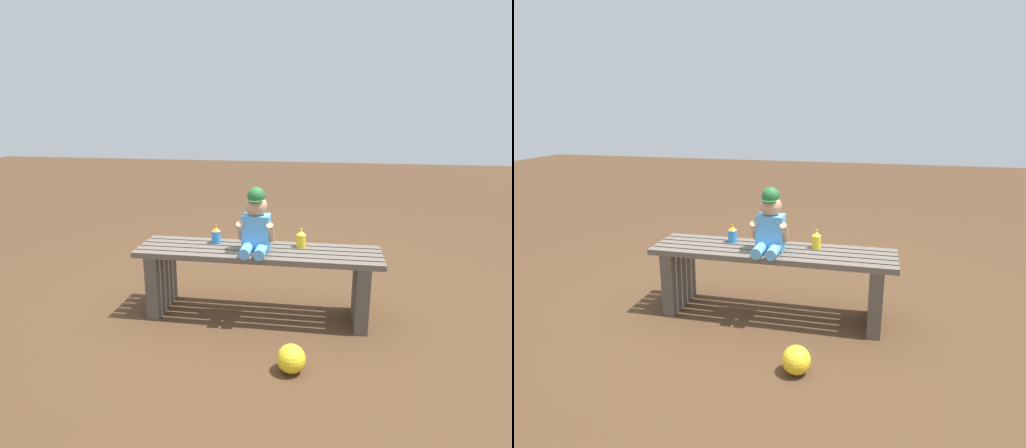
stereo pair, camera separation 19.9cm
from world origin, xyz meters
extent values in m
plane|color=#4C331E|center=(0.00, 0.00, 0.00)|extent=(16.00, 16.00, 0.00)
cube|color=#60564C|center=(0.00, -0.16, 0.44)|extent=(1.55, 0.06, 0.04)
cube|color=#60564C|center=(0.00, -0.08, 0.44)|extent=(1.55, 0.06, 0.04)
cube|color=#60564C|center=(0.00, 0.00, 0.44)|extent=(1.55, 0.06, 0.04)
cube|color=#60564C|center=(0.00, 0.08, 0.44)|extent=(1.55, 0.06, 0.04)
cube|color=#60564C|center=(0.00, 0.16, 0.44)|extent=(1.55, 0.06, 0.04)
cube|color=#524941|center=(-0.66, 0.00, 0.21)|extent=(0.08, 0.38, 0.42)
cube|color=#524941|center=(0.66, 0.00, 0.21)|extent=(0.08, 0.38, 0.42)
cube|color=#59A5E5|center=(-0.01, -0.02, 0.57)|extent=(0.17, 0.12, 0.23)
sphere|color=tan|center=(-0.01, -0.02, 0.74)|extent=(0.14, 0.14, 0.14)
cylinder|color=#266633|center=(-0.01, -0.05, 0.78)|extent=(0.09, 0.09, 0.01)
sphere|color=#266633|center=(-0.01, -0.02, 0.80)|extent=(0.11, 0.11, 0.11)
cylinder|color=#5DAEF0|center=(-0.05, -0.14, 0.49)|extent=(0.07, 0.16, 0.07)
cylinder|color=#5DAEF0|center=(0.04, -0.14, 0.49)|extent=(0.07, 0.16, 0.07)
cylinder|color=tan|center=(-0.10, -0.05, 0.58)|extent=(0.04, 0.12, 0.14)
cylinder|color=tan|center=(0.09, -0.05, 0.58)|extent=(0.04, 0.12, 0.14)
cylinder|color=#338CE5|center=(-0.29, 0.09, 0.50)|extent=(0.06, 0.06, 0.08)
cone|color=orange|center=(-0.29, 0.09, 0.55)|extent=(0.06, 0.06, 0.03)
cylinder|color=orange|center=(-0.29, 0.09, 0.57)|extent=(0.01, 0.01, 0.02)
cylinder|color=yellow|center=(0.27, 0.09, 0.50)|extent=(0.06, 0.06, 0.08)
cone|color=yellow|center=(0.27, 0.09, 0.55)|extent=(0.06, 0.06, 0.03)
cylinder|color=yellow|center=(0.27, 0.09, 0.57)|extent=(0.01, 0.01, 0.02)
sphere|color=yellow|center=(0.27, -0.62, 0.08)|extent=(0.15, 0.15, 0.15)
camera|label=1|loc=(0.40, -2.62, 1.35)|focal=30.72mm
camera|label=2|loc=(0.60, -2.58, 1.35)|focal=30.72mm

